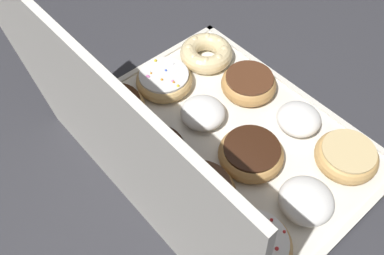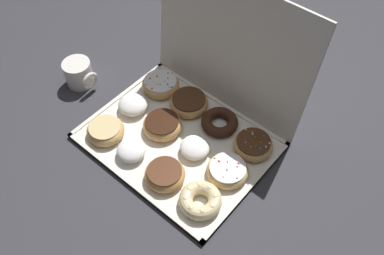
# 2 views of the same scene
# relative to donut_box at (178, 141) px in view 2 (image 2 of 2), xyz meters

# --- Properties ---
(ground_plane) EXTENTS (3.00, 3.00, 0.00)m
(ground_plane) POSITION_rel_donut_box_xyz_m (0.00, 0.00, -0.01)
(ground_plane) COLOR #333338
(donut_box) EXTENTS (0.52, 0.40, 0.01)m
(donut_box) POSITION_rel_donut_box_xyz_m (0.00, 0.00, 0.00)
(donut_box) COLOR silver
(donut_box) RESTS_ON ground
(box_lid_open) EXTENTS (0.52, 0.06, 0.42)m
(box_lid_open) POSITION_rel_donut_box_xyz_m (0.00, 0.23, 0.20)
(box_lid_open) COLOR silver
(box_lid_open) RESTS_ON ground
(glazed_ring_donut_0) EXTENTS (0.11, 0.11, 0.04)m
(glazed_ring_donut_0) POSITION_rel_donut_box_xyz_m (-0.18, -0.12, 0.02)
(glazed_ring_donut_0) COLOR tan
(glazed_ring_donut_0) RESTS_ON donut_box
(powdered_filled_donut_1) EXTENTS (0.08, 0.08, 0.04)m
(powdered_filled_donut_1) POSITION_rel_donut_box_xyz_m (-0.07, -0.13, 0.03)
(powdered_filled_donut_1) COLOR white
(powdered_filled_donut_1) RESTS_ON donut_box
(chocolate_frosted_donut_2) EXTENTS (0.11, 0.11, 0.04)m
(chocolate_frosted_donut_2) POSITION_rel_donut_box_xyz_m (0.06, -0.12, 0.03)
(chocolate_frosted_donut_2) COLOR tan
(chocolate_frosted_donut_2) RESTS_ON donut_box
(cruller_donut_3) EXTENTS (0.11, 0.11, 0.04)m
(cruller_donut_3) POSITION_rel_donut_box_xyz_m (0.18, -0.12, 0.03)
(cruller_donut_3) COLOR beige
(cruller_donut_3) RESTS_ON donut_box
(powdered_filled_donut_4) EXTENTS (0.09, 0.09, 0.04)m
(powdered_filled_donut_4) POSITION_rel_donut_box_xyz_m (-0.18, -0.00, 0.03)
(powdered_filled_donut_4) COLOR white
(powdered_filled_donut_4) RESTS_ON donut_box
(chocolate_frosted_donut_5) EXTENTS (0.12, 0.12, 0.04)m
(chocolate_frosted_donut_5) POSITION_rel_donut_box_xyz_m (-0.06, -0.00, 0.03)
(chocolate_frosted_donut_5) COLOR tan
(chocolate_frosted_donut_5) RESTS_ON donut_box
(powdered_filled_donut_6) EXTENTS (0.09, 0.09, 0.04)m
(powdered_filled_donut_6) POSITION_rel_donut_box_xyz_m (0.07, 0.00, 0.02)
(powdered_filled_donut_6) COLOR white
(powdered_filled_donut_6) RESTS_ON donut_box
(sprinkle_donut_7) EXTENTS (0.12, 0.12, 0.04)m
(sprinkle_donut_7) POSITION_rel_donut_box_xyz_m (0.18, 0.00, 0.02)
(sprinkle_donut_7) COLOR #E5B770
(sprinkle_donut_7) RESTS_ON donut_box
(sprinkle_donut_8) EXTENTS (0.12, 0.12, 0.04)m
(sprinkle_donut_8) POSITION_rel_donut_box_xyz_m (-0.18, 0.12, 0.03)
(sprinkle_donut_8) COLOR tan
(sprinkle_donut_8) RESTS_ON donut_box
(chocolate_frosted_donut_9) EXTENTS (0.12, 0.12, 0.04)m
(chocolate_frosted_donut_9) POSITION_rel_donut_box_xyz_m (-0.06, 0.12, 0.03)
(chocolate_frosted_donut_9) COLOR tan
(chocolate_frosted_donut_9) RESTS_ON donut_box
(chocolate_cake_ring_donut_10) EXTENTS (0.11, 0.11, 0.03)m
(chocolate_cake_ring_donut_10) POSITION_rel_donut_box_xyz_m (0.06, 0.12, 0.02)
(chocolate_cake_ring_donut_10) COLOR #381E11
(chocolate_cake_ring_donut_10) RESTS_ON donut_box
(sprinkle_donut_11) EXTENTS (0.11, 0.11, 0.04)m
(sprinkle_donut_11) POSITION_rel_donut_box_xyz_m (0.19, 0.12, 0.02)
(sprinkle_donut_11) COLOR tan
(sprinkle_donut_11) RESTS_ON donut_box
(coffee_mug) EXTENTS (0.11, 0.09, 0.09)m
(coffee_mug) POSITION_rel_donut_box_xyz_m (-0.41, -0.03, 0.04)
(coffee_mug) COLOR white
(coffee_mug) RESTS_ON ground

